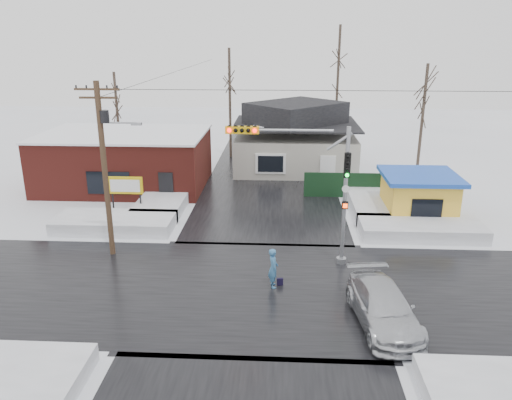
# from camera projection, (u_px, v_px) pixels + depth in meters

# --- Properties ---
(ground) EXTENTS (120.00, 120.00, 0.00)m
(ground) POSITION_uv_depth(u_px,v_px,m) (260.00, 290.00, 22.78)
(ground) COLOR white
(ground) RESTS_ON ground
(road_ns) EXTENTS (10.00, 120.00, 0.02)m
(road_ns) POSITION_uv_depth(u_px,v_px,m) (260.00, 289.00, 22.78)
(road_ns) COLOR black
(road_ns) RESTS_ON ground
(road_ew) EXTENTS (120.00, 10.00, 0.02)m
(road_ew) POSITION_uv_depth(u_px,v_px,m) (260.00, 289.00, 22.78)
(road_ew) COLOR black
(road_ew) RESTS_ON ground
(snowbank_nw) EXTENTS (7.00, 3.00, 0.80)m
(snowbank_nw) POSITION_uv_depth(u_px,v_px,m) (115.00, 223.00, 29.75)
(snowbank_nw) COLOR white
(snowbank_nw) RESTS_ON ground
(snowbank_ne) EXTENTS (7.00, 3.00, 0.80)m
(snowbank_ne) POSITION_uv_depth(u_px,v_px,m) (421.00, 229.00, 28.83)
(snowbank_ne) COLOR white
(snowbank_ne) RESTS_ON ground
(snowbank_nside_w) EXTENTS (3.00, 8.00, 0.80)m
(snowbank_nside_w) POSITION_uv_depth(u_px,v_px,m) (167.00, 198.00, 34.39)
(snowbank_nside_w) COLOR white
(snowbank_nside_w) RESTS_ON ground
(snowbank_nside_e) EXTENTS (3.00, 8.00, 0.80)m
(snowbank_nside_e) POSITION_uv_depth(u_px,v_px,m) (372.00, 201.00, 33.68)
(snowbank_nside_e) COLOR white
(snowbank_nside_e) RESTS_ON ground
(traffic_signal) EXTENTS (6.05, 0.68, 7.00)m
(traffic_signal) POSITION_uv_depth(u_px,v_px,m) (313.00, 177.00, 24.05)
(traffic_signal) COLOR gray
(traffic_signal) RESTS_ON ground
(utility_pole) EXTENTS (3.15, 0.44, 9.00)m
(utility_pole) POSITION_uv_depth(u_px,v_px,m) (105.00, 160.00, 24.90)
(utility_pole) COLOR #382619
(utility_pole) RESTS_ON ground
(brick_building) EXTENTS (12.20, 8.20, 4.12)m
(brick_building) POSITION_uv_depth(u_px,v_px,m) (125.00, 160.00, 37.86)
(brick_building) COLOR maroon
(brick_building) RESTS_ON ground
(marquee_sign) EXTENTS (2.20, 0.21, 2.55)m
(marquee_sign) POSITION_uv_depth(u_px,v_px,m) (126.00, 187.00, 31.64)
(marquee_sign) COLOR black
(marquee_sign) RESTS_ON ground
(house) EXTENTS (10.40, 8.40, 5.76)m
(house) POSITION_uv_depth(u_px,v_px,m) (295.00, 139.00, 42.71)
(house) COLOR #ABA69A
(house) RESTS_ON ground
(kiosk) EXTENTS (4.60, 4.60, 2.88)m
(kiosk) POSITION_uv_depth(u_px,v_px,m) (418.00, 196.00, 31.31)
(kiosk) COLOR yellow
(kiosk) RESTS_ON ground
(fence) EXTENTS (8.00, 0.12, 1.80)m
(fence) POSITION_uv_depth(u_px,v_px,m) (360.00, 185.00, 35.44)
(fence) COLOR black
(fence) RESTS_ON ground
(tree_far_left) EXTENTS (3.00, 3.00, 10.00)m
(tree_far_left) POSITION_uv_depth(u_px,v_px,m) (229.00, 71.00, 45.14)
(tree_far_left) COLOR #332821
(tree_far_left) RESTS_ON ground
(tree_far_mid) EXTENTS (3.00, 3.00, 12.00)m
(tree_far_mid) POSITION_uv_depth(u_px,v_px,m) (339.00, 52.00, 46.02)
(tree_far_mid) COLOR #332821
(tree_far_mid) RESTS_ON ground
(tree_far_right) EXTENTS (3.00, 3.00, 9.00)m
(tree_far_right) POSITION_uv_depth(u_px,v_px,m) (426.00, 88.00, 38.88)
(tree_far_right) COLOR #332821
(tree_far_right) RESTS_ON ground
(tree_far_west) EXTENTS (3.00, 3.00, 8.00)m
(tree_far_west) POSITION_uv_depth(u_px,v_px,m) (115.00, 91.00, 44.25)
(tree_far_west) COLOR #332821
(tree_far_west) RESTS_ON ground
(pedestrian) EXTENTS (0.56, 0.75, 1.88)m
(pedestrian) POSITION_uv_depth(u_px,v_px,m) (273.00, 268.00, 22.75)
(pedestrian) COLOR teal
(pedestrian) RESTS_ON ground
(car) EXTENTS (2.75, 5.46, 1.52)m
(car) POSITION_uv_depth(u_px,v_px,m) (383.00, 307.00, 19.84)
(car) COLOR silver
(car) RESTS_ON ground
(shopping_bag) EXTENTS (0.30, 0.16, 0.35)m
(shopping_bag) POSITION_uv_depth(u_px,v_px,m) (280.00, 282.00, 23.10)
(shopping_bag) COLOR black
(shopping_bag) RESTS_ON ground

